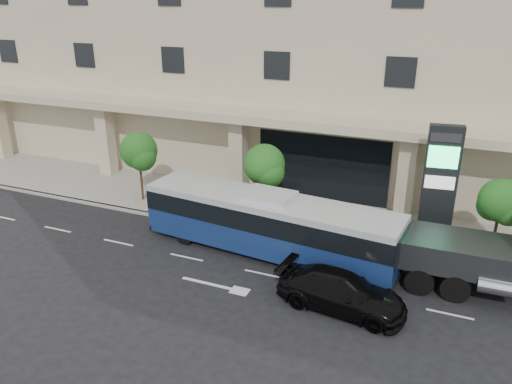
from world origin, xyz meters
TOP-DOWN VIEW (x-y plane):
  - ground at (0.00, 0.00)m, footprint 120.00×120.00m
  - sidewalk at (0.00, 5.00)m, footprint 120.00×6.00m
  - curb at (0.00, 2.00)m, footprint 120.00×0.30m
  - convention_center at (-0.00, 15.42)m, footprint 60.00×17.60m
  - tree_left at (-9.97, 3.59)m, footprint 2.27×2.20m
  - tree_mid at (-1.97, 3.59)m, footprint 2.28×2.20m
  - tree_right at (9.53, 3.59)m, footprint 2.10×2.00m
  - city_bus at (-0.50, 0.42)m, footprint 12.86×3.93m
  - black_sedan at (3.87, -2.75)m, footprint 5.43×2.68m
  - signage_pylon at (6.81, 3.90)m, footprint 1.60×0.76m

SIDE VIEW (x-z plane):
  - ground at x=0.00m, z-range 0.00..0.00m
  - sidewalk at x=0.00m, z-range 0.00..0.15m
  - curb at x=0.00m, z-range 0.00..0.15m
  - black_sedan at x=3.87m, z-range 0.00..1.52m
  - city_bus at x=-0.50m, z-range 0.03..3.24m
  - tree_right at x=9.53m, z-range 1.01..5.06m
  - tree_left at x=-9.97m, z-range 1.00..5.22m
  - tree_mid at x=-1.97m, z-range 1.07..5.45m
  - signage_pylon at x=6.81m, z-range 0.20..6.38m
  - convention_center at x=0.00m, z-range -0.03..19.97m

